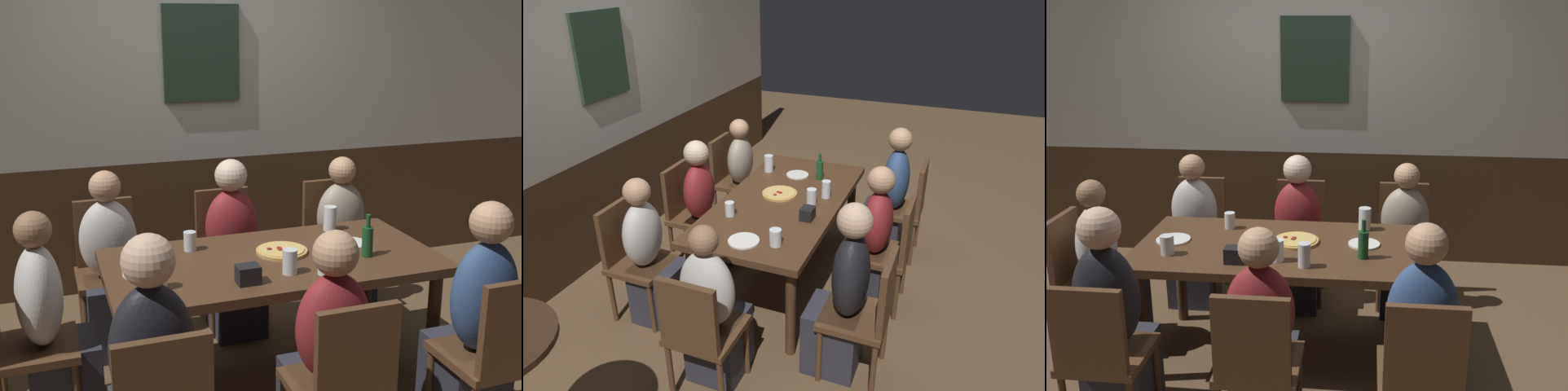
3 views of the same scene
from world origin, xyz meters
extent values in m
plane|color=brown|center=(0.00, 0.00, 0.00)|extent=(12.00, 12.00, 0.00)
cube|color=#3D2819|center=(0.00, 1.65, 0.47)|extent=(6.40, 0.10, 0.95)
cube|color=#B7B2A8|center=(0.00, 1.65, 1.77)|extent=(6.40, 0.10, 1.65)
cube|color=#233828|center=(0.04, 1.58, 1.73)|extent=(0.56, 0.03, 0.68)
cube|color=#472D1C|center=(0.00, 0.00, 0.71)|extent=(1.75, 0.89, 0.05)
cylinder|color=#472D1C|center=(-0.78, -0.36, 0.34)|extent=(0.07, 0.07, 0.69)
cylinder|color=#472D1C|center=(0.78, -0.36, 0.34)|extent=(0.07, 0.07, 0.69)
cylinder|color=#472D1C|center=(-0.78, 0.36, 0.34)|extent=(0.07, 0.07, 0.69)
cylinder|color=#472D1C|center=(0.78, 0.36, 0.34)|extent=(0.07, 0.07, 0.69)
cube|color=#513521|center=(-0.77, -0.78, 0.43)|extent=(0.40, 0.40, 0.04)
cube|color=#513521|center=(-0.77, -0.96, 0.67)|extent=(0.36, 0.04, 0.43)
cylinder|color=#513521|center=(-0.94, -0.61, 0.21)|extent=(0.04, 0.04, 0.41)
cylinder|color=#513521|center=(-0.60, -0.61, 0.21)|extent=(0.04, 0.04, 0.41)
cube|color=#513521|center=(-0.77, 0.78, 0.43)|extent=(0.40, 0.40, 0.04)
cube|color=#513521|center=(-0.77, 0.96, 0.67)|extent=(0.36, 0.04, 0.43)
cylinder|color=#513521|center=(-0.60, 0.61, 0.21)|extent=(0.04, 0.04, 0.41)
cylinder|color=#513521|center=(-0.94, 0.61, 0.21)|extent=(0.04, 0.04, 0.41)
cylinder|color=#513521|center=(-0.60, 0.95, 0.21)|extent=(0.04, 0.04, 0.41)
cylinder|color=#513521|center=(-0.94, 0.95, 0.21)|extent=(0.04, 0.04, 0.41)
cube|color=#513521|center=(0.00, -0.78, 0.43)|extent=(0.40, 0.40, 0.04)
cube|color=#513521|center=(0.00, -0.96, 0.67)|extent=(0.36, 0.04, 0.43)
cylinder|color=#513521|center=(-0.17, -0.61, 0.21)|extent=(0.04, 0.04, 0.41)
cylinder|color=#513521|center=(0.17, -0.61, 0.21)|extent=(0.04, 0.04, 0.41)
cube|color=#513521|center=(0.77, 0.78, 0.43)|extent=(0.40, 0.40, 0.04)
cube|color=#513521|center=(0.77, 0.96, 0.67)|extent=(0.36, 0.04, 0.43)
cylinder|color=#513521|center=(0.94, 0.61, 0.21)|extent=(0.04, 0.04, 0.41)
cylinder|color=#513521|center=(0.60, 0.61, 0.21)|extent=(0.04, 0.04, 0.41)
cylinder|color=#513521|center=(0.94, 0.95, 0.21)|extent=(0.04, 0.04, 0.41)
cylinder|color=#513521|center=(0.60, 0.95, 0.21)|extent=(0.04, 0.04, 0.41)
cube|color=#513521|center=(0.00, 0.78, 0.43)|extent=(0.40, 0.40, 0.04)
cube|color=#513521|center=(0.00, 0.96, 0.67)|extent=(0.36, 0.04, 0.43)
cylinder|color=#513521|center=(0.17, 0.61, 0.21)|extent=(0.04, 0.04, 0.41)
cylinder|color=#513521|center=(-0.17, 0.61, 0.21)|extent=(0.04, 0.04, 0.41)
cylinder|color=#513521|center=(0.17, 0.95, 0.21)|extent=(0.04, 0.04, 0.41)
cylinder|color=#513521|center=(-0.17, 0.95, 0.21)|extent=(0.04, 0.04, 0.41)
cube|color=#513521|center=(0.77, -0.78, 0.43)|extent=(0.40, 0.40, 0.04)
cube|color=#513521|center=(0.77, -0.96, 0.67)|extent=(0.36, 0.04, 0.43)
cylinder|color=#513521|center=(0.60, -0.61, 0.21)|extent=(0.04, 0.04, 0.41)
cube|color=#513521|center=(-1.22, 0.00, 0.43)|extent=(0.40, 0.40, 0.04)
cube|color=#513521|center=(-1.40, 0.00, 0.67)|extent=(0.04, 0.36, 0.43)
cylinder|color=#513521|center=(-1.05, 0.17, 0.21)|extent=(0.04, 0.04, 0.41)
cylinder|color=#513521|center=(-1.05, -0.17, 0.21)|extent=(0.04, 0.04, 0.41)
cylinder|color=#513521|center=(-1.39, 0.17, 0.21)|extent=(0.04, 0.04, 0.41)
cylinder|color=#513521|center=(-1.39, -0.17, 0.21)|extent=(0.04, 0.04, 0.41)
cube|color=#2D2D38|center=(-0.77, -0.65, 0.23)|extent=(0.32, 0.34, 0.45)
ellipsoid|color=black|center=(-0.77, -0.74, 0.72)|extent=(0.34, 0.22, 0.55)
sphere|color=#DBB293|center=(-0.77, -0.74, 1.09)|extent=(0.21, 0.21, 0.21)
cube|color=#2D2D38|center=(-0.77, 0.65, 0.23)|extent=(0.32, 0.34, 0.45)
ellipsoid|color=silver|center=(-0.77, 0.74, 0.69)|extent=(0.34, 0.22, 0.48)
sphere|color=tan|center=(-0.77, 0.74, 1.02)|extent=(0.19, 0.19, 0.19)
cube|color=#2D2D38|center=(0.00, -0.65, 0.23)|extent=(0.32, 0.34, 0.45)
ellipsoid|color=maroon|center=(0.00, -0.74, 0.69)|extent=(0.34, 0.22, 0.49)
sphere|color=tan|center=(0.00, -0.74, 1.03)|extent=(0.20, 0.20, 0.20)
cube|color=#2D2D38|center=(0.77, 0.65, 0.23)|extent=(0.32, 0.34, 0.45)
ellipsoid|color=tan|center=(0.77, 0.74, 0.68)|extent=(0.34, 0.22, 0.46)
sphere|color=tan|center=(0.77, 0.74, 0.99)|extent=(0.18, 0.18, 0.18)
cube|color=#2D2D38|center=(0.00, 0.65, 0.23)|extent=(0.32, 0.34, 0.45)
ellipsoid|color=maroon|center=(0.00, 0.74, 0.69)|extent=(0.34, 0.22, 0.48)
sphere|color=beige|center=(0.00, 0.74, 1.02)|extent=(0.20, 0.20, 0.20)
ellipsoid|color=#334C7A|center=(0.77, -0.74, 0.72)|extent=(0.34, 0.22, 0.54)
sphere|color=tan|center=(0.77, -0.74, 1.08)|extent=(0.20, 0.20, 0.20)
cube|color=#2D2D38|center=(-1.09, 0.00, 0.23)|extent=(0.34, 0.32, 0.45)
ellipsoid|color=silver|center=(-1.18, 0.00, 0.70)|extent=(0.22, 0.34, 0.50)
sphere|color=#936B4C|center=(-1.18, 0.00, 1.03)|extent=(0.17, 0.17, 0.17)
cylinder|color=tan|center=(0.07, 0.06, 0.75)|extent=(0.28, 0.28, 0.02)
cylinder|color=#DBB760|center=(0.07, 0.06, 0.76)|extent=(0.25, 0.25, 0.01)
cylinder|color=maroon|center=(0.01, 0.07, 0.77)|extent=(0.03, 0.03, 0.00)
cylinder|color=maroon|center=(0.06, 0.06, 0.77)|extent=(0.03, 0.03, 0.00)
cylinder|color=maroon|center=(0.06, 0.04, 0.77)|extent=(0.03, 0.03, 0.00)
cylinder|color=silver|center=(0.49, 0.32, 0.81)|extent=(0.08, 0.08, 0.15)
cylinder|color=#331E14|center=(0.49, 0.32, 0.80)|extent=(0.07, 0.07, 0.12)
cylinder|color=silver|center=(0.16, -0.30, 0.81)|extent=(0.07, 0.07, 0.14)
cylinder|color=gold|center=(0.16, -0.30, 0.80)|extent=(0.06, 0.06, 0.11)
cylinder|color=silver|center=(-0.64, -0.21, 0.80)|extent=(0.08, 0.08, 0.11)
cylinder|color=#B26623|center=(-0.64, -0.21, 0.77)|extent=(0.07, 0.07, 0.06)
cylinder|color=silver|center=(0.01, -0.23, 0.80)|extent=(0.07, 0.07, 0.13)
cylinder|color=#331E14|center=(0.01, -0.23, 0.77)|extent=(0.07, 0.07, 0.07)
cylinder|color=silver|center=(-0.38, 0.26, 0.79)|extent=(0.07, 0.07, 0.11)
cylinder|color=#331E14|center=(-0.38, 0.26, 0.77)|extent=(0.06, 0.06, 0.07)
cylinder|color=#194723|center=(0.48, -0.14, 0.82)|extent=(0.06, 0.06, 0.16)
cylinder|color=#194723|center=(0.48, -0.14, 0.94)|extent=(0.03, 0.03, 0.07)
cylinder|color=white|center=(-0.68, 0.01, 0.75)|extent=(0.21, 0.21, 0.01)
cylinder|color=white|center=(0.49, 0.06, 0.75)|extent=(0.19, 0.19, 0.01)
cube|color=black|center=(-0.23, -0.28, 0.79)|extent=(0.11, 0.09, 0.09)
camera|label=1|loc=(-1.12, -3.00, 1.95)|focal=44.39mm
camera|label=2|loc=(-3.17, -1.26, 2.41)|focal=33.77mm
camera|label=3|loc=(0.49, -3.23, 2.06)|focal=40.07mm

